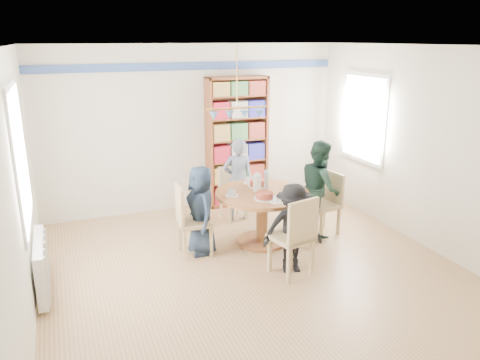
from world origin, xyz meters
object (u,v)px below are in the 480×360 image
chair_right (328,200)px  person_left (201,210)px  person_far (238,180)px  radiator (42,266)px  dining_table (262,205)px  chair_left (189,218)px  person_right (320,188)px  person_near (293,229)px  chair_near (296,234)px  bookshelf (237,143)px  chair_far (232,190)px

chair_right → person_left: 1.93m
person_left → person_far: 1.30m
radiator → chair_right: chair_right is taller
radiator → dining_table: bearing=7.6°
chair_left → person_far: bearing=41.9°
chair_left → dining_table: bearing=0.6°
chair_left → person_right: (1.98, 0.03, 0.17)m
dining_table → person_far: size_ratio=0.99×
person_near → person_left: bearing=147.0°
person_near → person_far: bearing=102.9°
person_near → chair_near: bearing=-88.1°
person_left → person_far: person_far is taller
radiator → person_right: (3.78, 0.39, 0.35)m
person_far → bookshelf: size_ratio=0.60×
chair_right → person_left: bearing=179.6°
person_right → person_near: (-0.92, -0.93, -0.13)m
radiator → person_near: (2.85, -0.53, 0.21)m
chair_near → person_left: size_ratio=0.84×
radiator → person_far: bearing=24.8°
person_left → chair_left: bearing=-89.2°
chair_left → bookshelf: (1.33, 1.67, 0.54)m
dining_table → chair_near: bearing=-91.7°
chair_left → person_left: size_ratio=0.80×
chair_right → chair_near: size_ratio=0.90×
dining_table → person_far: bearing=89.5°
person_near → chair_right: bearing=53.8°
radiator → person_right: size_ratio=0.72×
radiator → person_right: 3.81m
radiator → person_right: bearing=5.9°
chair_far → person_right: bearing=-47.2°
radiator → person_left: 2.03m
person_right → bookshelf: bookshelf is taller
chair_near → person_far: (0.04, 1.99, 0.10)m
chair_left → person_far: size_ratio=0.73×
chair_left → radiator: bearing=-168.5°
dining_table → person_near: size_ratio=1.15×
chair_far → person_right: person_right is taller
chair_left → chair_far: chair_left is taller
person_far → chair_right: bearing=147.1°
chair_far → bookshelf: bearing=61.4°
bookshelf → person_near: bearing=-96.1°
chair_right → person_near: person_near is taller
person_right → person_near: bearing=150.9°
chair_near → person_far: bearing=88.9°
radiator → bookshelf: 3.81m
chair_near → person_far: size_ratio=0.77×
radiator → chair_right: bearing=5.4°
dining_table → person_far: person_far is taller
chair_right → person_right: bearing=168.1°
chair_left → person_left: 0.19m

